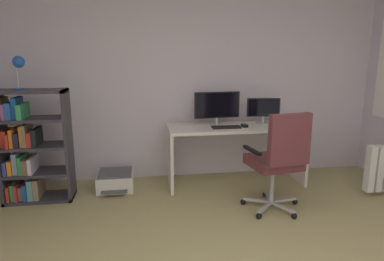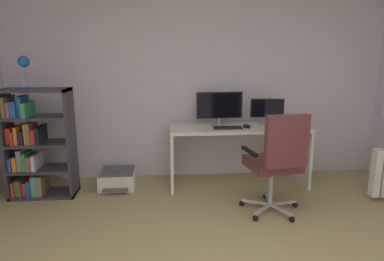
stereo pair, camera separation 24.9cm
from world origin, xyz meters
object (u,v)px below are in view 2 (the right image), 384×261
Objects in this scene: office_chair at (277,159)px; bookshelf at (34,146)px; desk_lamp at (24,64)px; desk at (238,141)px; monitor_main at (219,106)px; monitor_secondary at (267,110)px; keyboard at (228,128)px; computer_mouse at (247,126)px; printer at (118,179)px.

office_chair is 2.69m from bookshelf.
desk_lamp is at bearing -177.25° from bookshelf.
desk is 4.80× the size of desk_lamp.
monitor_main is 0.46× the size of bookshelf.
monitor_secondary is 1.23× the size of keyboard.
keyboard is 3.40× the size of computer_mouse.
printer is (-1.27, -0.07, -0.88)m from monitor_main.
bookshelf reaches higher than monitor_main.
monitor_secondary is at bearing 25.14° from computer_mouse.
printer is at bearing 152.04° from office_chair.
desk is 2.59m from desk_lamp.
monitor_main is 0.54× the size of office_chair.
monitor_secondary is 2.85m from desk_lamp.
bookshelf reaches higher than office_chair.
keyboard is 2.37m from desk_lamp.
keyboard is at bearing -5.64° from printer.
monitor_secondary is at bearing 20.29° from keyboard.
printer is (0.90, 0.18, -0.48)m from bookshelf.
office_chair reaches higher than printer.
desk is 0.23m from computer_mouse.
monitor_secondary is (0.60, 0.00, -0.05)m from monitor_main.
office_chair reaches higher than keyboard.
computer_mouse is 0.08× the size of bookshelf.
office_chair reaches higher than computer_mouse.
computer_mouse is 0.09× the size of office_chair.
bookshelf is at bearing 164.51° from office_chair.
bookshelf reaches higher than computer_mouse.
desk is at bearing -166.59° from monitor_secondary.
bookshelf is at bearing -173.45° from monitor_main.
printer is (-1.87, -0.07, -0.83)m from monitor_secondary.
computer_mouse is (-0.29, -0.17, -0.17)m from monitor_secondary.
desk is 4.04× the size of monitor_secondary.
printer is at bearing 11.32° from desk_lamp.
bookshelf is (-2.76, -0.25, -0.34)m from monitor_secondary.
bookshelf is 1.03m from printer.
desk_lamp reaches higher than desk.
computer_mouse is 0.20× the size of printer.
desk_lamp is at bearing 176.56° from computer_mouse.
keyboard is 0.24m from computer_mouse.
monitor_main is 1.15× the size of printer.
desk_lamp is 1.68m from printer.
bookshelf is (-2.39, -0.16, 0.03)m from desk.
bookshelf reaches higher than printer.
office_chair is 1.98m from printer.
keyboard reaches higher than printer.
desk is at bearing 3.81° from bookshelf.
keyboard is at bearing -178.70° from computer_mouse.
desk is 4.96× the size of keyboard.
monitor_main reaches higher than computer_mouse.
bookshelf is 3.53× the size of desk_lamp.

